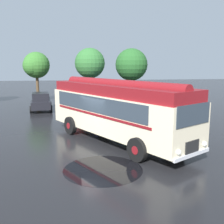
{
  "coord_description": "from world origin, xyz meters",
  "views": [
    {
      "loc": [
        -1.62,
        -14.17,
        4.27
      ],
      "look_at": [
        0.74,
        1.51,
        1.4
      ],
      "focal_mm": 42.0,
      "sensor_mm": 36.0,
      "label": 1
    }
  ],
  "objects_px": {
    "car_near_left": "(41,101)",
    "car_mid_right": "(100,99)",
    "car_mid_left": "(73,101)",
    "vintage_bus": "(116,108)",
    "car_far_right": "(127,99)"
  },
  "relations": [
    {
      "from": "vintage_bus",
      "to": "car_near_left",
      "type": "xyz_separation_m",
      "value": [
        -5.38,
        11.15,
        -1.05
      ]
    },
    {
      "from": "car_mid_left",
      "to": "car_far_right",
      "type": "xyz_separation_m",
      "value": [
        5.5,
        0.67,
        0.0
      ]
    },
    {
      "from": "car_mid_right",
      "to": "vintage_bus",
      "type": "bearing_deg",
      "value": -91.61
    },
    {
      "from": "car_near_left",
      "to": "car_mid_right",
      "type": "xyz_separation_m",
      "value": [
        5.72,
        0.8,
        0.0
      ]
    },
    {
      "from": "car_mid_right",
      "to": "car_far_right",
      "type": "bearing_deg",
      "value": -0.9
    },
    {
      "from": "car_mid_right",
      "to": "car_far_right",
      "type": "height_order",
      "value": "same"
    },
    {
      "from": "car_near_left",
      "to": "car_far_right",
      "type": "distance_m",
      "value": 8.55
    },
    {
      "from": "car_near_left",
      "to": "car_mid_left",
      "type": "bearing_deg",
      "value": 1.67
    },
    {
      "from": "car_mid_left",
      "to": "car_far_right",
      "type": "relative_size",
      "value": 1.02
    },
    {
      "from": "car_mid_left",
      "to": "car_near_left",
      "type": "bearing_deg",
      "value": -178.33
    },
    {
      "from": "car_near_left",
      "to": "vintage_bus",
      "type": "bearing_deg",
      "value": -64.24
    },
    {
      "from": "car_mid_right",
      "to": "car_mid_left",
      "type": "bearing_deg",
      "value": -165.16
    },
    {
      "from": "car_mid_left",
      "to": "vintage_bus",
      "type": "bearing_deg",
      "value": -78.1
    },
    {
      "from": "vintage_bus",
      "to": "car_near_left",
      "type": "bearing_deg",
      "value": 115.76
    },
    {
      "from": "car_mid_right",
      "to": "car_near_left",
      "type": "bearing_deg",
      "value": -172.0
    }
  ]
}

